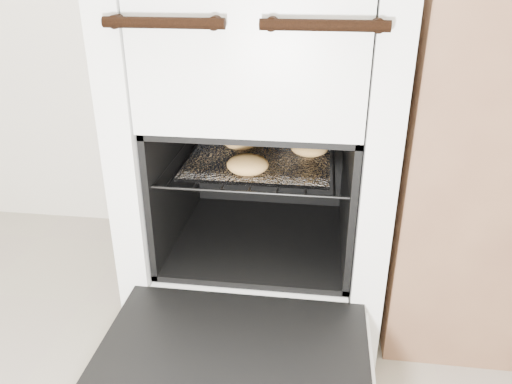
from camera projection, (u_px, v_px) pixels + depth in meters
The scene contains 5 objects.
stove at pixel (263, 151), 1.34m from camera, with size 0.62×0.69×0.96m.
oven_door at pixel (231, 367), 0.98m from camera, with size 0.56×0.44×0.04m.
oven_rack at pixel (260, 159), 1.28m from camera, with size 0.45×0.44×0.01m.
foil_sheet at pixel (259, 159), 1.26m from camera, with size 0.35×0.31×0.01m, color white.
baked_rolls at pixel (262, 146), 1.27m from camera, with size 0.31×0.33×0.05m.
Camera 1 is at (0.34, -0.10, 0.93)m, focal length 35.00 mm.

